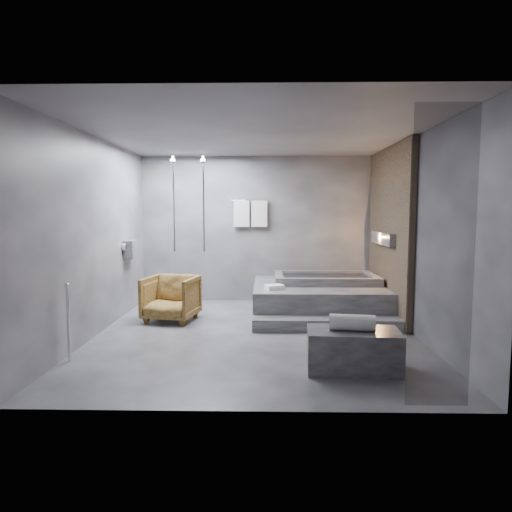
{
  "coord_description": "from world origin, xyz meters",
  "views": [
    {
      "loc": [
        0.15,
        -6.35,
        1.76
      ],
      "look_at": [
        0.0,
        0.3,
        1.1
      ],
      "focal_mm": 32.0,
      "sensor_mm": 36.0,
      "label": 1
    }
  ],
  "objects": [
    {
      "name": "rolled_towel",
      "position": [
        1.09,
        -1.44,
        0.54
      ],
      "size": [
        0.51,
        0.24,
        0.18
      ],
      "primitive_type": "cylinder",
      "rotation": [
        0.0,
        1.57,
        -0.14
      ],
      "color": "silver",
      "rests_on": "concrete_bench"
    },
    {
      "name": "tub_step",
      "position": [
        1.05,
        0.27,
        0.09
      ],
      "size": [
        2.2,
        0.36,
        0.18
      ],
      "primitive_type": "cube",
      "color": "#38383B",
      "rests_on": "ground"
    },
    {
      "name": "room",
      "position": [
        0.4,
        0.24,
        1.73
      ],
      "size": [
        5.0,
        5.04,
        2.82
      ],
      "color": "#333235",
      "rests_on": "ground"
    },
    {
      "name": "concrete_bench",
      "position": [
        1.11,
        -1.43,
        0.23
      ],
      "size": [
        1.04,
        0.61,
        0.45
      ],
      "primitive_type": "cube",
      "rotation": [
        0.0,
        0.0,
        -0.06
      ],
      "color": "#2D2D2F",
      "rests_on": "ground"
    },
    {
      "name": "deck_towel",
      "position": [
        0.29,
        0.88,
        0.54
      ],
      "size": [
        0.34,
        0.3,
        0.07
      ],
      "primitive_type": "cube",
      "rotation": [
        0.0,
        0.0,
        0.41
      ],
      "color": "white",
      "rests_on": "tub_deck"
    },
    {
      "name": "driftwood_chair",
      "position": [
        -1.37,
        0.83,
        0.36
      ],
      "size": [
        0.91,
        0.93,
        0.72
      ],
      "primitive_type": "imported",
      "rotation": [
        0.0,
        0.0,
        -0.19
      ],
      "color": "#452E11",
      "rests_on": "ground"
    },
    {
      "name": "tub_deck",
      "position": [
        1.05,
        1.45,
        0.25
      ],
      "size": [
        2.2,
        2.0,
        0.5
      ],
      "primitive_type": "cube",
      "color": "#38383B",
      "rests_on": "ground"
    }
  ]
}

